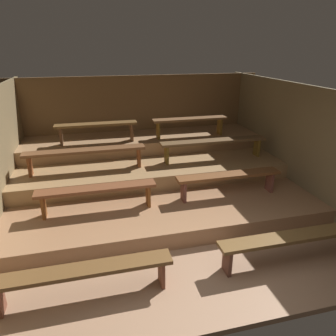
% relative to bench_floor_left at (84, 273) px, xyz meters
% --- Properties ---
extents(ground, '(6.26, 5.80, 0.08)m').
position_rel_bench_floor_left_xyz_m(ground, '(1.41, 2.04, -0.41)').
color(ground, '#957054').
extents(wall_back, '(6.26, 0.06, 2.23)m').
position_rel_bench_floor_left_xyz_m(wall_back, '(1.41, 4.57, 0.75)').
color(wall_back, brown).
rests_on(wall_back, ground).
extents(wall_right, '(0.06, 5.80, 2.23)m').
position_rel_bench_floor_left_xyz_m(wall_right, '(4.17, 2.04, 0.75)').
color(wall_right, brown).
rests_on(wall_right, ground).
extents(platform_lower, '(5.46, 3.90, 0.30)m').
position_rel_bench_floor_left_xyz_m(platform_lower, '(1.41, 2.59, -0.22)').
color(platform_lower, '#996E4B').
rests_on(platform_lower, ground).
extents(platform_middle, '(5.46, 2.45, 0.30)m').
position_rel_bench_floor_left_xyz_m(platform_middle, '(1.41, 3.32, 0.08)').
color(platform_middle, '#9B754C').
rests_on(platform_middle, platform_lower).
extents(platform_upper, '(5.46, 1.24, 0.30)m').
position_rel_bench_floor_left_xyz_m(platform_upper, '(1.41, 3.92, 0.38)').
color(platform_upper, '#9B7450').
rests_on(platform_upper, platform_middle).
extents(bench_floor_left, '(2.14, 0.27, 0.44)m').
position_rel_bench_floor_left_xyz_m(bench_floor_left, '(0.00, 0.00, 0.00)').
color(bench_floor_left, brown).
rests_on(bench_floor_left, ground).
extents(bench_floor_right, '(2.14, 0.27, 0.44)m').
position_rel_bench_floor_left_xyz_m(bench_floor_right, '(2.81, 0.00, 0.00)').
color(bench_floor_right, brown).
rests_on(bench_floor_right, ground).
extents(bench_lower_left, '(1.95, 0.27, 0.44)m').
position_rel_bench_floor_left_xyz_m(bench_lower_left, '(0.23, 1.62, 0.29)').
color(bench_lower_left, brown).
rests_on(bench_lower_left, platform_lower).
extents(bench_lower_right, '(1.95, 0.27, 0.44)m').
position_rel_bench_floor_left_xyz_m(bench_lower_right, '(2.58, 1.62, 0.29)').
color(bench_lower_right, brown).
rests_on(bench_lower_right, platform_lower).
extents(bench_middle_left, '(2.31, 0.27, 0.44)m').
position_rel_bench_floor_left_xyz_m(bench_middle_left, '(0.08, 2.77, 0.60)').
color(bench_middle_left, brown).
rests_on(bench_middle_left, platform_middle).
extents(bench_middle_right, '(2.31, 0.27, 0.44)m').
position_rel_bench_floor_left_xyz_m(bench_middle_right, '(2.73, 2.77, 0.60)').
color(bench_middle_right, brown).
rests_on(bench_middle_right, platform_middle).
extents(bench_upper_left, '(1.75, 0.27, 0.44)m').
position_rel_bench_floor_left_xyz_m(bench_upper_left, '(0.35, 3.63, 0.88)').
color(bench_upper_left, brown).
rests_on(bench_upper_left, platform_upper).
extents(bench_upper_right, '(1.75, 0.27, 0.44)m').
position_rel_bench_floor_left_xyz_m(bench_upper_right, '(2.47, 3.63, 0.88)').
color(bench_upper_right, brown).
rests_on(bench_upper_right, platform_upper).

